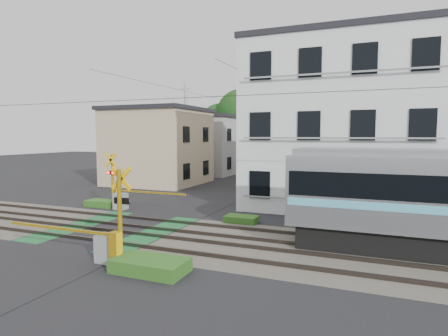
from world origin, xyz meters
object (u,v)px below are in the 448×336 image
at_px(crossing_signal_near, 109,241).
at_px(pedestrian, 285,163).
at_px(apartment_block, 343,124).
at_px(crossing_signal_far, 120,196).

distance_m(crossing_signal_near, pedestrian, 34.33).
height_order(crossing_signal_near, pedestrian, crossing_signal_near).
bearing_deg(crossing_signal_near, apartment_block, 65.78).
xyz_separation_m(crossing_signal_near, pedestrian, (-2.06, 34.27, 0.07)).
bearing_deg(crossing_signal_far, apartment_block, 27.78).
height_order(apartment_block, pedestrian, apartment_block).
xyz_separation_m(crossing_signal_near, crossing_signal_far, (-5.17, 7.31, 0.00)).
bearing_deg(crossing_signal_far, crossing_signal_near, -54.71).
bearing_deg(crossing_signal_near, crossing_signal_far, 125.29).
xyz_separation_m(apartment_block, pedestrian, (-7.97, 21.12, -3.88)).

